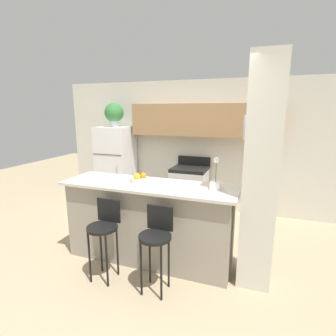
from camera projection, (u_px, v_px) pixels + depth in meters
name	position (u px, v px, depth m)	size (l,w,h in m)	color
ground_plane	(149.00, 258.00, 3.57)	(14.00, 14.00, 0.00)	tan
wall_back	(196.00, 136.00, 5.14)	(5.60, 0.38, 2.55)	silver
pillar_right	(260.00, 177.00, 2.81)	(0.38, 0.32, 2.55)	silver
counter_bar	(149.00, 222.00, 3.46)	(2.27, 0.69, 1.06)	gray
refrigerator	(116.00, 166.00, 5.53)	(0.68, 0.67, 1.65)	white
stove_range	(190.00, 190.00, 5.10)	(0.66, 0.65, 1.07)	silver
bar_stool_left	(104.00, 228.00, 3.05)	(0.36, 0.36, 0.95)	black
bar_stool_right	(156.00, 237.00, 2.83)	(0.36, 0.36, 0.95)	black
potted_plant_on_fridge	(114.00, 113.00, 5.30)	(0.38, 0.38, 0.47)	silver
orchid_vase	(216.00, 180.00, 3.09)	(0.12, 0.12, 0.39)	white
fruit_bowl	(139.00, 178.00, 3.45)	(0.25, 0.25, 0.12)	silver
trash_bin	(136.00, 201.00, 5.28)	(0.28, 0.28, 0.38)	#59595B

